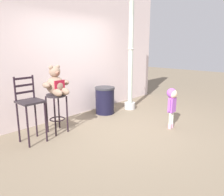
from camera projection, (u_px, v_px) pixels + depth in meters
ground_plane at (123, 131)px, 4.66m from camera, size 24.00×24.00×0.00m
building_wall at (67, 47)px, 5.44m from camera, size 6.65×0.30×3.36m
bar_stool_with_teddy at (57, 105)px, 4.51m from camera, size 0.38×0.38×0.79m
teddy_bear at (56, 84)px, 4.39m from camera, size 0.55×0.49×0.57m
child_walking at (172, 100)px, 4.71m from camera, size 0.27×0.22×0.86m
trash_bin at (105, 100)px, 5.81m from camera, size 0.50×0.50×0.69m
lamppost at (130, 69)px, 6.04m from camera, size 0.29×0.29×2.79m
bar_chair_empty at (30, 105)px, 4.03m from camera, size 0.41×0.41×1.20m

